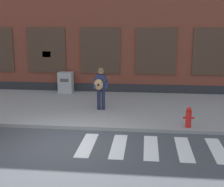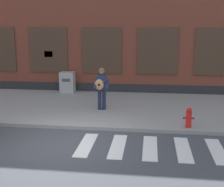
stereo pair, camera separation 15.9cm
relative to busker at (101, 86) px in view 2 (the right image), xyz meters
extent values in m
plane|color=#424449|center=(-0.52, -3.64, -1.10)|extent=(160.00, 160.00, 0.00)
cube|color=gray|center=(-0.52, 0.62, -1.03)|extent=(28.00, 5.71, 0.13)
cube|color=brown|center=(-0.52, 5.48, 3.38)|extent=(28.00, 4.00, 8.95)
cube|color=#28282B|center=(-0.52, 3.46, -0.82)|extent=(28.00, 0.04, 0.55)
cube|color=#473323|center=(-3.31, 3.45, 1.14)|extent=(2.01, 0.06, 2.30)
cube|color=black|center=(-3.31, 3.44, 1.14)|extent=(1.89, 0.03, 2.18)
cube|color=#473323|center=(-0.52, 3.45, 1.14)|extent=(2.01, 0.06, 2.30)
cube|color=black|center=(-0.52, 3.44, 1.14)|extent=(1.89, 0.03, 2.18)
cube|color=#473323|center=(2.28, 3.45, 1.14)|extent=(2.01, 0.06, 2.30)
cube|color=black|center=(2.28, 3.44, 1.14)|extent=(1.89, 0.03, 2.18)
cube|color=#473323|center=(5.07, 3.45, 1.14)|extent=(2.01, 0.06, 2.30)
cube|color=black|center=(5.07, 3.44, 1.14)|extent=(1.89, 0.03, 2.18)
cube|color=yellow|center=(-3.31, 3.43, 0.94)|extent=(0.44, 0.02, 0.30)
cube|color=silver|center=(0.10, -3.53, -1.09)|extent=(0.42, 1.90, 0.01)
cube|color=silver|center=(1.05, -3.53, -1.09)|extent=(0.42, 1.90, 0.01)
cube|color=silver|center=(2.01, -3.53, -1.09)|extent=(0.42, 1.90, 0.01)
cube|color=silver|center=(2.96, -3.53, -1.09)|extent=(0.42, 1.90, 0.01)
cube|color=silver|center=(3.92, -3.53, -1.09)|extent=(0.42, 1.90, 0.01)
cylinder|color=#1E233D|center=(0.10, 0.04, -0.55)|extent=(0.15, 0.15, 0.85)
cylinder|color=#1E233D|center=(-0.08, 0.01, -0.55)|extent=(0.15, 0.15, 0.85)
cube|color=navy|center=(0.01, 0.04, 0.17)|extent=(0.39, 0.24, 0.59)
sphere|color=#9E7051|center=(0.01, 0.04, 0.58)|extent=(0.22, 0.22, 0.22)
cylinder|color=olive|center=(0.01, 0.04, 0.64)|extent=(0.27, 0.28, 0.02)
cylinder|color=olive|center=(0.01, 0.04, 0.69)|extent=(0.18, 0.18, 0.09)
cylinder|color=navy|center=(0.25, -0.05, 0.13)|extent=(0.11, 0.51, 0.39)
cylinder|color=navy|center=(-0.23, -0.07, 0.13)|extent=(0.11, 0.51, 0.39)
ellipsoid|color=tan|center=(-0.06, -0.15, 0.10)|extent=(0.37, 0.14, 0.44)
cylinder|color=black|center=(-0.06, -0.21, 0.10)|extent=(0.09, 0.01, 0.09)
cylinder|color=brown|center=(0.20, -0.15, 0.28)|extent=(0.47, 0.06, 0.34)
cube|color=#ADADA8|center=(-2.24, 3.03, -0.44)|extent=(0.71, 0.55, 1.05)
cube|color=#4C4C4C|center=(-2.24, 2.74, -0.29)|extent=(0.43, 0.02, 0.16)
cylinder|color=red|center=(3.28, -1.88, -0.69)|extent=(0.20, 0.20, 0.55)
sphere|color=red|center=(3.28, -1.88, -0.36)|extent=(0.18, 0.18, 0.18)
cylinder|color=red|center=(3.14, -1.88, -0.64)|extent=(0.10, 0.07, 0.07)
cylinder|color=red|center=(3.42, -1.88, -0.64)|extent=(0.10, 0.07, 0.07)
camera|label=1|loc=(1.81, -12.22, 2.46)|focal=50.00mm
camera|label=2|loc=(1.97, -12.20, 2.46)|focal=50.00mm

